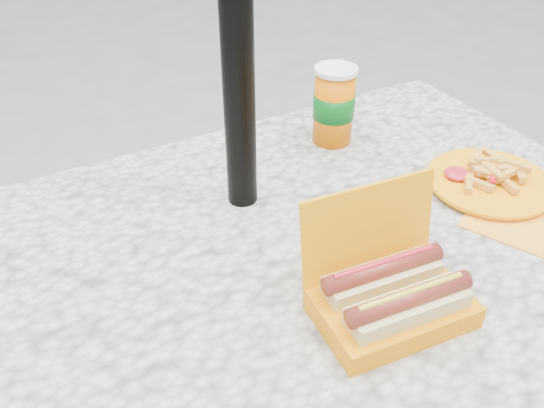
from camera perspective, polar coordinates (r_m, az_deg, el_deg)
picnic_table at (r=0.95m, az=1.66°, el=-9.70°), size 1.20×0.80×0.75m
hotdog_box at (r=0.78m, az=11.72°, el=-8.79°), size 0.21×0.17×0.16m
fries_plate at (r=1.08m, az=20.97°, el=1.93°), size 0.24×0.32×0.04m
soda_cup at (r=1.13m, az=6.14°, el=9.70°), size 0.08×0.08×0.15m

